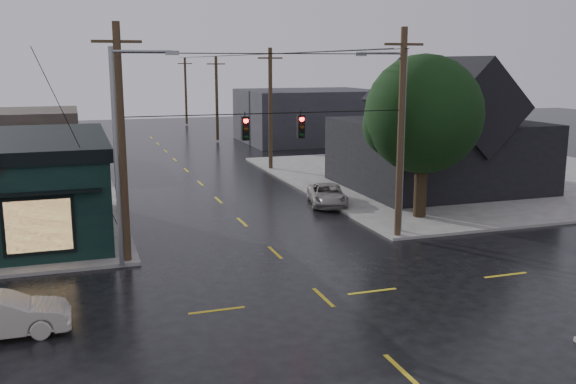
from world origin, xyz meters
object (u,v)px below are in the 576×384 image
object	(u,v)px
corner_tree	(423,115)
utility_pole_nw	(128,263)
utility_pole_ne	(397,238)
suv_silver	(327,195)

from	to	relation	value
corner_tree	utility_pole_nw	distance (m)	17.31
corner_tree	utility_pole_ne	distance (m)	7.22
corner_tree	utility_pole_nw	bearing A→B (deg)	-168.98
utility_pole_nw	suv_silver	size ratio (longest dim) A/B	2.26
utility_pole_nw	suv_silver	bearing A→B (deg)	32.81
utility_pole_nw	suv_silver	world-z (taller)	utility_pole_nw
corner_tree	suv_silver	bearing A→B (deg)	125.43
utility_pole_nw	utility_pole_ne	size ratio (longest dim) A/B	1.00
utility_pole_ne	utility_pole_nw	bearing A→B (deg)	180.00
utility_pole_ne	suv_silver	world-z (taller)	utility_pole_ne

